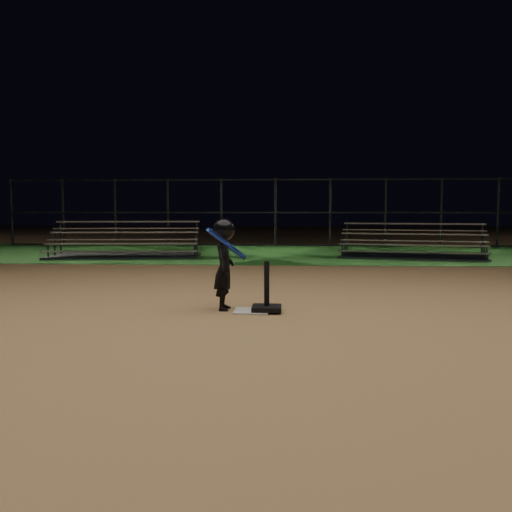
{
  "coord_description": "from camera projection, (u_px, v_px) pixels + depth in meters",
  "views": [
    {
      "loc": [
        0.48,
        -6.97,
        1.32
      ],
      "look_at": [
        0.0,
        1.0,
        0.65
      ],
      "focal_mm": 38.0,
      "sensor_mm": 36.0,
      "label": 1
    }
  ],
  "objects": [
    {
      "name": "ground",
      "position": [
        251.0,
        312.0,
        7.07
      ],
      "size": [
        80.0,
        80.0,
        0.0
      ],
      "primitive_type": "plane",
      "color": "#A27949",
      "rests_on": "ground"
    },
    {
      "name": "child_batter",
      "position": [
        224.0,
        262.0,
        7.17
      ],
      "size": [
        0.5,
        0.55,
        1.22
      ],
      "rotation": [
        0.0,
        0.0,
        1.59
      ],
      "color": "black",
      "rests_on": "ground"
    },
    {
      "name": "bleacher_left",
      "position": [
        126.0,
        250.0,
        15.4
      ],
      "size": [
        4.35,
        2.47,
        1.02
      ],
      "rotation": [
        0.0,
        0.0,
        0.11
      ],
      "color": "#B8B8BD",
      "rests_on": "ground"
    },
    {
      "name": "bleacher_right",
      "position": [
        412.0,
        251.0,
        15.17
      ],
      "size": [
        4.25,
        2.75,
        0.96
      ],
      "rotation": [
        0.0,
        0.0,
        -0.23
      ],
      "color": "#A3A3A7",
      "rests_on": "ground"
    },
    {
      "name": "batting_tee",
      "position": [
        267.0,
        302.0,
        7.04
      ],
      "size": [
        0.38,
        0.38,
        0.64
      ],
      "color": "black",
      "rests_on": "home_plate"
    },
    {
      "name": "home_plate",
      "position": [
        251.0,
        311.0,
        7.07
      ],
      "size": [
        0.45,
        0.45,
        0.02
      ],
      "primitive_type": "cube",
      "color": "beige",
      "rests_on": "ground"
    },
    {
      "name": "grass_strip",
      "position": [
        273.0,
        252.0,
        17.02
      ],
      "size": [
        60.0,
        8.0,
        0.01
      ],
      "primitive_type": "cube",
      "color": "#1C501A",
      "rests_on": "ground"
    },
    {
      "name": "backstop_fence",
      "position": [
        275.0,
        213.0,
        19.9
      ],
      "size": [
        20.08,
        0.08,
        2.5
      ],
      "color": "#38383D",
      "rests_on": "ground"
    }
  ]
}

